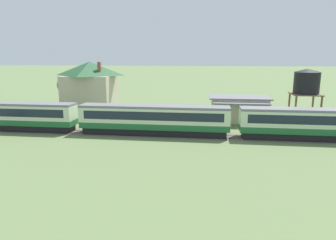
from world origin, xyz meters
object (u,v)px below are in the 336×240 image
passenger_train (156,119)px  station_house_dark_green_roof (91,85)px  yard_tree_1 (65,85)px  station_building (239,109)px  water_tower (307,83)px

passenger_train → station_house_dark_green_roof: bearing=132.4°
passenger_train → station_house_dark_green_roof: size_ratio=10.72×
yard_tree_1 → passenger_train: bearing=-43.6°
station_building → yard_tree_1: yard_tree_1 is taller
passenger_train → station_building: size_ratio=11.06×
station_building → station_house_dark_green_roof: size_ratio=0.97×
station_house_dark_green_roof → water_tower: bearing=-13.8°
passenger_train → station_building: 15.71m
station_building → yard_tree_1: 37.47m
passenger_train → yard_tree_1: (-23.50, 22.34, 2.07)m
yard_tree_1 → water_tower: bearing=-17.6°
station_house_dark_green_roof → water_tower: size_ratio=1.15×
water_tower → yard_tree_1: 47.09m
station_building → station_house_dark_green_roof: (-27.67, 7.01, 2.79)m
station_house_dark_green_roof → passenger_train: bearing=-47.6°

